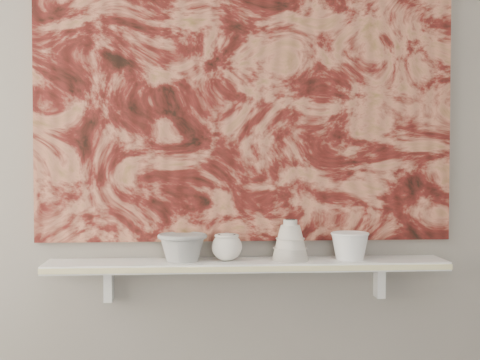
{
  "coord_description": "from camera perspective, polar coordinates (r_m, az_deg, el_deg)",
  "views": [
    {
      "loc": [
        -0.19,
        -0.82,
        1.29
      ],
      "look_at": [
        -0.03,
        1.49,
        1.21
      ],
      "focal_mm": 50.0,
      "sensor_mm": 36.0,
      "label": 1
    }
  ],
  "objects": [
    {
      "name": "bracket_right",
      "position": [
        2.52,
        11.81,
        -8.42
      ],
      "size": [
        0.03,
        0.06,
        0.12
      ],
      "primitive_type": "cube",
      "color": "white",
      "rests_on": "wall_back"
    },
    {
      "name": "bowl_white",
      "position": [
        2.41,
        9.36,
        -5.55
      ],
      "size": [
        0.17,
        0.17,
        0.1
      ],
      "primitive_type": null,
      "rotation": [
        0.0,
        0.0,
        0.33
      ],
      "color": "white",
      "rests_on": "shelf"
    },
    {
      "name": "shelf_stripe",
      "position": [
        2.27,
        0.82,
        -7.62
      ],
      "size": [
        1.4,
        0.01,
        0.02
      ],
      "primitive_type": "cube",
      "color": "beige",
      "rests_on": "shelf"
    },
    {
      "name": "cup_cream",
      "position": [
        2.34,
        -1.13,
        -5.73
      ],
      "size": [
        0.13,
        0.13,
        0.1
      ],
      "primitive_type": null,
      "rotation": [
        0.0,
        0.0,
        0.3
      ],
      "color": "silver",
      "rests_on": "shelf"
    },
    {
      "name": "bell_vessel",
      "position": [
        2.36,
        4.31,
        -5.11
      ],
      "size": [
        0.16,
        0.16,
        0.14
      ],
      "primitive_type": null,
      "rotation": [
        0.0,
        0.0,
        -0.32
      ],
      "color": "beige",
      "rests_on": "shelf"
    },
    {
      "name": "bracket_left",
      "position": [
        2.45,
        -11.14,
        -8.73
      ],
      "size": [
        0.03,
        0.06,
        0.12
      ],
      "primitive_type": "cube",
      "color": "white",
      "rests_on": "wall_back"
    },
    {
      "name": "wall_back",
      "position": [
        2.42,
        0.46,
        3.32
      ],
      "size": [
        3.6,
        0.0,
        3.6
      ],
      "primitive_type": "plane",
      "rotation": [
        1.57,
        0.0,
        0.0
      ],
      "color": "gray",
      "rests_on": "floor"
    },
    {
      "name": "bowl_grey",
      "position": [
        2.34,
        -4.94,
        -5.71
      ],
      "size": [
        0.21,
        0.21,
        0.1
      ],
      "primitive_type": null,
      "rotation": [
        0.0,
        0.0,
        0.23
      ],
      "color": "gray",
      "rests_on": "shelf"
    },
    {
      "name": "house_motif",
      "position": [
        2.47,
        10.95,
        0.52
      ],
      "size": [
        0.09,
        0.0,
        0.08
      ],
      "primitive_type": "cube",
      "color": "black",
      "rests_on": "painting"
    },
    {
      "name": "shelf",
      "position": [
        2.36,
        0.63,
        -7.25
      ],
      "size": [
        1.4,
        0.18,
        0.03
      ],
      "primitive_type": "cube",
      "color": "white",
      "rests_on": "wall_back"
    },
    {
      "name": "painting",
      "position": [
        2.42,
        0.48,
        7.83
      ],
      "size": [
        1.5,
        0.02,
        1.1
      ],
      "primitive_type": "cube",
      "color": "#5B1916",
      "rests_on": "wall_back"
    }
  ]
}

